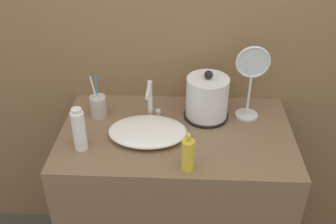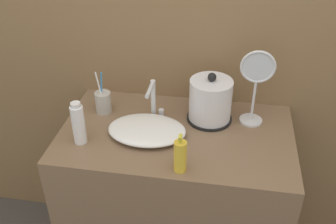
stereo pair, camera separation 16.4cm
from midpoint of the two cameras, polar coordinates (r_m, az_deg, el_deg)
wall_back at (r=1.78m, az=-1.03°, el=14.04°), size 6.00×0.04×2.60m
vanity_counter at (r=1.99m, az=-1.36°, el=-13.34°), size 1.00×0.59×0.88m
sink_basin at (r=1.66m, az=-5.81°, el=-2.90°), size 0.33×0.24×0.05m
faucet at (r=1.72m, az=-5.22°, el=1.72°), size 0.06×0.14×0.19m
electric_kettle at (r=1.74m, az=3.01°, el=1.79°), size 0.20×0.20×0.23m
toothbrush_cup at (r=1.81m, az=-12.65°, el=0.76°), size 0.07×0.07×0.21m
lotion_bottle at (r=1.46m, az=-0.30°, el=-6.34°), size 0.05×0.05×0.17m
shampoo_bottle at (r=1.61m, az=-15.65°, el=-2.60°), size 0.05×0.05×0.19m
vanity_mirror at (r=1.71m, az=9.33°, el=4.94°), size 0.15×0.10×0.34m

